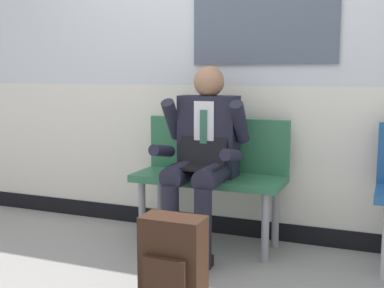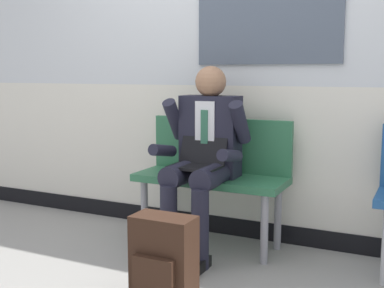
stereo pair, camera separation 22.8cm
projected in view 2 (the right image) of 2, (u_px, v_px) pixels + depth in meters
The scene contains 5 objects.
ground_plane at pixel (173, 262), 3.20m from camera, with size 18.00×18.00×0.00m, color gray.
station_wall at pixel (220, 31), 3.64m from camera, with size 6.76×0.17×3.03m.
bench_with_person at pixel (214, 170), 3.49m from camera, with size 1.05×0.42×0.89m.
person_seated at pixel (203, 154), 3.30m from camera, with size 0.57×0.70×1.26m.
backpack at pixel (163, 261), 2.62m from camera, with size 0.33×0.22×0.47m.
Camera 2 is at (1.45, -2.70, 1.21)m, focal length 46.54 mm.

